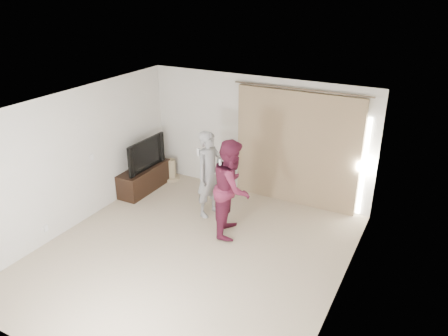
{
  "coord_description": "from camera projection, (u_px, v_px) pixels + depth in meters",
  "views": [
    {
      "loc": [
        3.47,
        -5.36,
        4.4
      ],
      "look_at": [
        0.01,
        1.2,
        1.17
      ],
      "focal_mm": 35.0,
      "sensor_mm": 36.0,
      "label": 1
    }
  ],
  "objects": [
    {
      "name": "person_man",
      "position": [
        209.0,
        174.0,
        8.55
      ],
      "size": [
        0.56,
        0.72,
        1.76
      ],
      "color": "gray",
      "rests_on": "ground"
    },
    {
      "name": "ceiling",
      "position": [
        186.0,
        109.0,
        6.55
      ],
      "size": [
        5.0,
        5.5,
        0.01
      ],
      "primitive_type": "cube",
      "color": "white",
      "rests_on": "wall_back"
    },
    {
      "name": "scratching_post",
      "position": [
        171.0,
        171.0,
        10.32
      ],
      "size": [
        0.38,
        0.38,
        0.51
      ],
      "color": "tan",
      "rests_on": "ground"
    },
    {
      "name": "tv_console",
      "position": [
        144.0,
        179.0,
        9.81
      ],
      "size": [
        0.48,
        1.39,
        0.54
      ],
      "primitive_type": "cube",
      "color": "black",
      "rests_on": "ground"
    },
    {
      "name": "tv",
      "position": [
        142.0,
        153.0,
        9.57
      ],
      "size": [
        0.18,
        1.19,
        0.68
      ],
      "primitive_type": "imported",
      "rotation": [
        0.0,
        0.0,
        1.55
      ],
      "color": "black",
      "rests_on": "tv_console"
    },
    {
      "name": "wall_left",
      "position": [
        75.0,
        159.0,
        8.14
      ],
      "size": [
        0.04,
        5.5,
        2.6
      ],
      "color": "silver",
      "rests_on": "ground"
    },
    {
      "name": "person_woman",
      "position": [
        232.0,
        188.0,
        7.9
      ],
      "size": [
        0.93,
        1.06,
        1.83
      ],
      "color": "maroon",
      "rests_on": "ground"
    },
    {
      "name": "wall_back",
      "position": [
        257.0,
        137.0,
        9.3
      ],
      "size": [
        5.0,
        0.04,
        2.6
      ],
      "primitive_type": "cube",
      "color": "silver",
      "rests_on": "ground"
    },
    {
      "name": "floor",
      "position": [
        191.0,
        254.0,
        7.59
      ],
      "size": [
        5.5,
        5.5,
        0.0
      ],
      "primitive_type": "plane",
      "color": "#BAA88B",
      "rests_on": "ground"
    },
    {
      "name": "curtain",
      "position": [
        297.0,
        149.0,
        8.89
      ],
      "size": [
        2.8,
        0.11,
        2.46
      ],
      "color": "#9C8060",
      "rests_on": "ground"
    }
  ]
}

